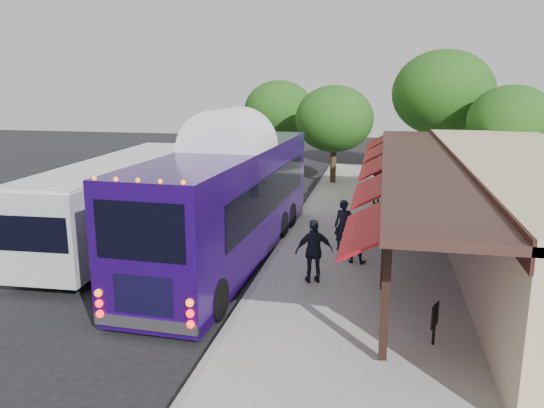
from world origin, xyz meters
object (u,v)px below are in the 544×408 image
Objects in this scene: ped_a at (344,225)px; ped_b at (355,240)px; coach_bus at (230,196)px; ped_d at (377,186)px; sign_board at (435,317)px; city_bus at (122,197)px; ped_c at (314,251)px.

ped_a is 1.31m from ped_b.
coach_bus is 8.34× the size of ped_b.
ped_d is 14.40m from sign_board.
city_bus is 6.10× the size of ped_c.
city_bus is at bearing 168.48° from coach_bus.
sign_board is at bearing 121.11° from ped_b.
coach_bus is 7.12× the size of ped_a.
coach_bus is 8.47m from sign_board.
city_bus is at bearing 171.47° from sign_board.
coach_bus reaches higher than sign_board.
ped_a is (3.82, 1.17, -1.15)m from coach_bus.
coach_bus is 13.13× the size of sign_board.
ped_d is at bearing 83.21° from ped_a.
ped_c is 11.13m from ped_d.
ped_b is at bearing 1.72° from coach_bus.
city_bus is 8.48m from ped_a.
coach_bus is 6.71× the size of ped_c.
ped_b is at bearing 94.39° from ped_d.
ped_b is 2.35m from ped_c.
ped_a is 7.79m from ped_d.
ped_a is at bearing -2.24° from city_bus.
ped_b is (8.92, -1.19, -0.81)m from city_bus.
coach_bus is 1.10× the size of city_bus.
sign_board is (3.17, -3.32, -0.30)m from ped_c.
city_bus is 6.48× the size of ped_a.
sign_board is at bearing -68.12° from ped_a.
ped_d is at bearing 118.35° from sign_board.
city_bus reaches higher than ped_d.
coach_bus reaches higher than ped_a.
ped_d is at bearing -83.50° from ped_b.
sign_board is (10.99, -6.57, -0.91)m from city_bus.
ped_b is 0.86× the size of ped_d.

